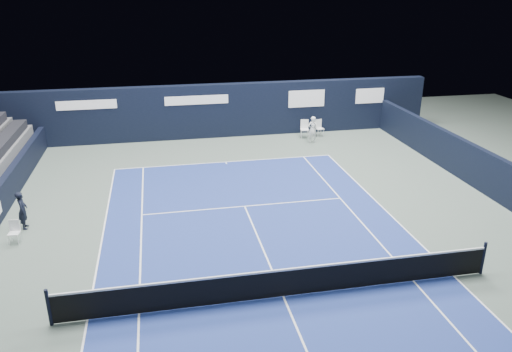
{
  "coord_description": "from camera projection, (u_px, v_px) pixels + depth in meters",
  "views": [
    {
      "loc": [
        -3.2,
        -11.85,
        8.57
      ],
      "look_at": [
        0.47,
        6.4,
        1.3
      ],
      "focal_mm": 35.0,
      "sensor_mm": 36.0,
      "label": 1
    }
  ],
  "objects": [
    {
      "name": "line_judge",
      "position": [
        23.0,
        210.0,
        18.33
      ],
      "size": [
        0.4,
        0.56,
        1.45
      ],
      "primitive_type": "imported",
      "rotation": [
        0.0,
        0.0,
        1.67
      ],
      "color": "black",
      "rests_on": "ground"
    },
    {
      "name": "folding_chair_back_a",
      "position": [
        305.0,
        127.0,
        29.22
      ],
      "size": [
        0.54,
        0.53,
        1.05
      ],
      "rotation": [
        0.0,
        0.0,
        -0.2
      ],
      "color": "white",
      "rests_on": "ground"
    },
    {
      "name": "back_sponsor_wall",
      "position": [
        214.0,
        111.0,
        29.03
      ],
      "size": [
        26.0,
        0.63,
        3.1
      ],
      "color": "black",
      "rests_on": "ground"
    },
    {
      "name": "court_surface",
      "position": [
        283.0,
        297.0,
        14.52
      ],
      "size": [
        10.97,
        23.77,
        0.01
      ],
      "primitive_type": "cube",
      "color": "navy",
      "rests_on": "ground"
    },
    {
      "name": "tennis_net",
      "position": [
        284.0,
        282.0,
        14.34
      ],
      "size": [
        12.9,
        0.1,
        1.1
      ],
      "color": "black",
      "rests_on": "ground"
    },
    {
      "name": "folding_chair_back_b",
      "position": [
        319.0,
        127.0,
        29.52
      ],
      "size": [
        0.5,
        0.49,
        0.98
      ],
      "rotation": [
        0.0,
        0.0,
        0.17
      ],
      "color": "silver",
      "rests_on": "ground"
    },
    {
      "name": "ground",
      "position": [
        268.0,
        262.0,
        16.35
      ],
      "size": [
        48.0,
        48.0,
        0.0
      ],
      "primitive_type": "plane",
      "color": "#4C5A51",
      "rests_on": "ground"
    },
    {
      "name": "enclosure_wall_right",
      "position": [
        484.0,
        171.0,
        21.6
      ],
      "size": [
        0.3,
        22.0,
        1.8
      ],
      "primitive_type": "cube",
      "color": "black",
      "rests_on": "ground"
    },
    {
      "name": "court_markings",
      "position": [
        283.0,
        297.0,
        14.52
      ],
      "size": [
        11.03,
        23.83,
        0.0
      ],
      "color": "white",
      "rests_on": "court_surface"
    },
    {
      "name": "line_judge_chair",
      "position": [
        14.0,
        230.0,
        17.42
      ],
      "size": [
        0.39,
        0.38,
        0.82
      ],
      "rotation": [
        0.0,
        0.0,
        -0.09
      ],
      "color": "white",
      "rests_on": "ground"
    },
    {
      "name": "tennis_player",
      "position": [
        312.0,
        129.0,
        28.26
      ],
      "size": [
        0.59,
        0.81,
        1.51
      ],
      "color": "white",
      "rests_on": "ground"
    }
  ]
}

